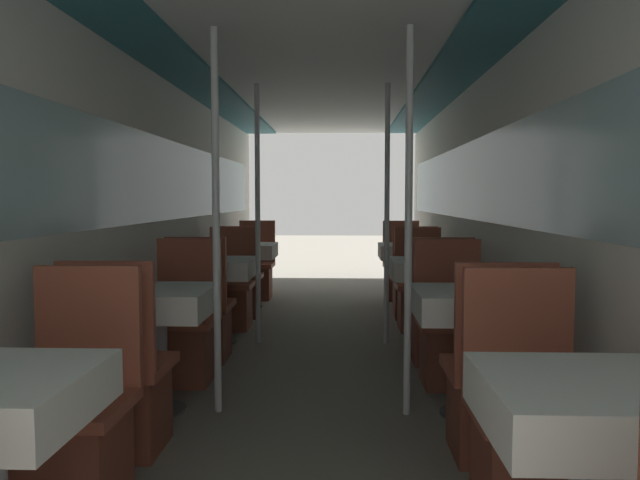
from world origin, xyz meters
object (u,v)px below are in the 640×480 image
object	(u,v)px
chair_right_near_3	(413,291)
dining_table_right_2	(428,274)
chair_left_far_0	(73,438)
support_pole_left_1	(216,223)
chair_right_far_1	(451,342)
chair_right_near_2	(438,325)
dining_table_right_3	(407,255)
dining_table_left_2	(217,273)
chair_left_far_2	(230,298)
support_pole_right_1	(408,223)
support_pole_right_2	(387,215)
chair_left_far_3	(256,276)
chair_left_near_2	(202,323)
support_pole_left_2	(258,215)
dining_table_left_3	(248,254)
chair_left_near_1	(122,395)
chair_right_far_2	(419,299)
chair_right_near_1	(494,399)
dining_table_right_0	(591,419)
chair_left_far_1	(184,339)
chair_right_far_0	(528,445)
chair_right_far_3	(402,276)
dining_table_left_1	(157,309)
chair_left_near_3	(240,290)
dining_table_right_1	(470,311)

from	to	relation	value
chair_right_near_3	dining_table_right_2	bearing A→B (deg)	-90.00
chair_left_far_0	support_pole_left_1	size ratio (longest dim) A/B	0.44
chair_left_far_0	chair_right_far_1	distance (m)	2.58
chair_right_near_2	dining_table_right_3	bearing A→B (deg)	90.00
dining_table_left_2	chair_left_far_2	world-z (taller)	chair_left_far_2
support_pole_right_1	support_pole_right_2	bearing A→B (deg)	90.00
chair_left_far_3	dining_table_right_3	world-z (taller)	chair_left_far_3
chair_left_near_2	support_pole_left_2	distance (m)	1.10
dining_table_left_3	chair_right_far_1	xyz separation A→B (m)	(1.85, -2.97, -0.33)
chair_left_near_1	chair_right_far_2	bearing A→B (deg)	58.41
chair_left_far_0	support_pole_left_1	bearing A→B (deg)	-107.09
support_pole_left_1	dining_table_left_3	world-z (taller)	support_pole_left_1
chair_left_far_2	dining_table_right_3	distance (m)	2.22
dining_table_left_3	chair_right_near_1	bearing A→B (deg)	-66.15
chair_left_far_3	dining_table_right_0	bearing A→B (deg)	107.21
chair_left_far_1	chair_right_far_0	world-z (taller)	same
chair_left_far_2	chair_right_far_1	xyz separation A→B (m)	(1.85, -1.79, 0.00)
dining_table_left_3	chair_left_near_1	bearing A→B (deg)	-90.00
chair_right_far_3	chair_left_far_0	bearing A→B (deg)	70.96
dining_table_left_2	dining_table_right_3	size ratio (longest dim) A/B	1.00
support_pole_right_1	chair_left_near_1	bearing A→B (deg)	-157.69
chair_left_near_1	dining_table_right_3	xyz separation A→B (m)	(1.85, 4.19, 0.33)
chair_left_far_3	chair_right_near_2	xyz separation A→B (m)	(1.85, -3.02, 0.00)
chair_left_near_1	chair_right_far_1	world-z (taller)	same
chair_right_near_2	chair_right_far_3	distance (m)	3.02
chair_right_far_0	chair_right_near_3	distance (m)	4.15
chair_left_far_0	dining_table_right_2	world-z (taller)	chair_left_far_0
chair_left_far_0	chair_left_far_3	world-z (taller)	same
chair_left_far_3	support_pole_right_2	world-z (taller)	support_pole_right_2
dining_table_right_2	chair_right_near_3	distance (m)	1.22
chair_left_far_3	support_pole_right_2	distance (m)	2.95
chair_left_far_2	support_pole_right_1	size ratio (longest dim) A/B	0.44
dining_table_right_2	support_pole_left_2	bearing A→B (deg)	180.00
chair_right_near_1	chair_left_far_0	bearing A→B (deg)	-163.01
chair_left_near_1	chair_left_far_0	bearing A→B (deg)	-90.00
dining_table_right_0	chair_left_far_3	bearing A→B (deg)	107.21
chair_right_far_0	chair_left_near_2	bearing A→B (deg)	-51.81
support_pole_left_2	dining_table_right_3	bearing A→B (deg)	50.21
support_pole_left_1	dining_table_left_2	size ratio (longest dim) A/B	3.05
dining_table_left_1	dining_table_right_2	distance (m)	2.58
chair_left_far_0	dining_table_left_3	world-z (taller)	chair_left_far_0
dining_table_right_3	dining_table_right_2	bearing A→B (deg)	-90.00
chair_left_far_1	dining_table_right_0	bearing A→B (deg)	127.65
chair_left_near_3	chair_left_far_3	distance (m)	1.22
chair_left_far_1	support_pole_left_2	distance (m)	1.49
chair_right_far_0	dining_table_right_1	size ratio (longest dim) A/B	1.33
chair_left_far_0	chair_right_far_0	world-z (taller)	same
support_pole_left_1	dining_table_right_2	world-z (taller)	support_pole_left_1
chair_left_near_1	dining_table_right_2	world-z (taller)	chair_left_near_1
chair_left_near_2	chair_left_near_3	world-z (taller)	same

